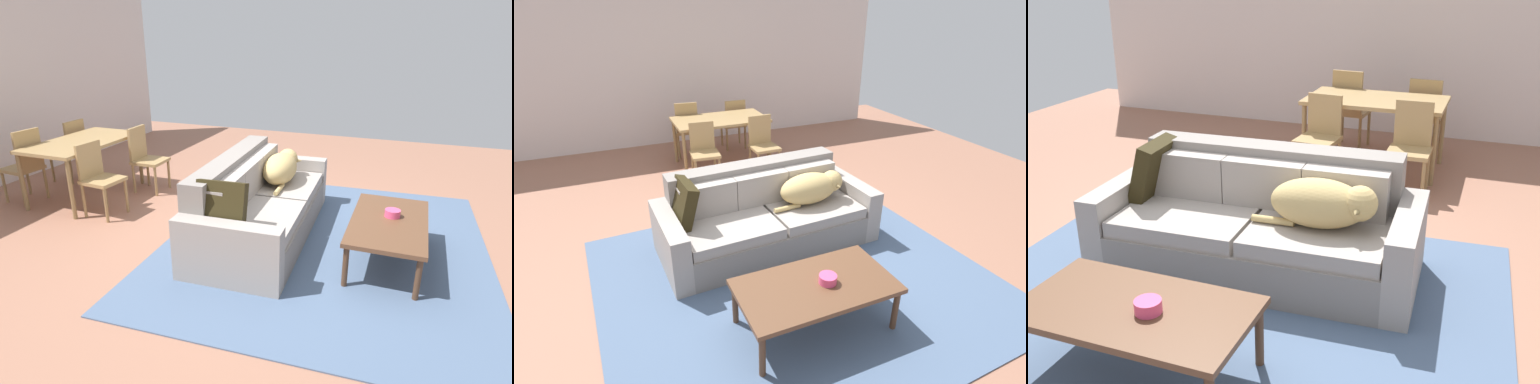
# 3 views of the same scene
# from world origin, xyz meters

# --- Properties ---
(ground_plane) EXTENTS (10.00, 10.00, 0.00)m
(ground_plane) POSITION_xyz_m (0.00, 0.00, 0.00)
(ground_plane) COLOR #9A6851
(area_rug) EXTENTS (3.74, 3.34, 0.01)m
(area_rug) POSITION_xyz_m (0.04, -0.76, 0.01)
(area_rug) COLOR slate
(area_rug) RESTS_ON ground
(couch) EXTENTS (2.34, 1.07, 0.85)m
(couch) POSITION_xyz_m (0.04, -0.02, 0.32)
(couch) COLOR gray
(couch) RESTS_ON ground
(dog_on_left_cushion) EXTENTS (0.85, 0.39, 0.33)m
(dog_on_left_cushion) POSITION_xyz_m (0.55, -0.12, 0.62)
(dog_on_left_cushion) COLOR tan
(dog_on_left_cushion) RESTS_ON couch
(throw_pillow_by_left_arm) EXTENTS (0.27, 0.46, 0.46)m
(throw_pillow_by_left_arm) POSITION_xyz_m (-0.84, -0.00, 0.65)
(throw_pillow_by_left_arm) COLOR #2D2511
(throw_pillow_by_left_arm) RESTS_ON couch
(coffee_table) EXTENTS (1.26, 0.68, 0.43)m
(coffee_table) POSITION_xyz_m (-0.10, -1.37, 0.39)
(coffee_table) COLOR brown
(coffee_table) RESTS_ON ground
(bowl_on_coffee_table) EXTENTS (0.14, 0.14, 0.07)m
(bowl_on_coffee_table) POSITION_xyz_m (-0.01, -1.39, 0.46)
(bowl_on_coffee_table) COLOR #EA4C7F
(bowl_on_coffee_table) RESTS_ON coffee_table
(dining_table) EXTENTS (1.45, 0.83, 0.76)m
(dining_table) POSITION_xyz_m (0.32, 2.50, 0.69)
(dining_table) COLOR #A58351
(dining_table) RESTS_ON ground
(dining_chair_near_left) EXTENTS (0.43, 0.43, 0.87)m
(dining_chair_near_left) POSITION_xyz_m (-0.11, 1.93, 0.49)
(dining_chair_near_left) COLOR #A58351
(dining_chair_near_left) RESTS_ON ground
(dining_chair_near_right) EXTENTS (0.41, 0.41, 0.88)m
(dining_chair_near_right) POSITION_xyz_m (0.80, 1.89, 0.48)
(dining_chair_near_right) COLOR #A58351
(dining_chair_near_right) RESTS_ON ground
(dining_chair_far_left) EXTENTS (0.43, 0.43, 0.95)m
(dining_chair_far_left) POSITION_xyz_m (-0.10, 3.06, 0.52)
(dining_chair_far_left) COLOR #A58351
(dining_chair_far_left) RESTS_ON ground
(dining_chair_far_right) EXTENTS (0.41, 0.41, 0.90)m
(dining_chair_far_right) POSITION_xyz_m (0.76, 3.13, 0.50)
(dining_chair_far_right) COLOR #A58351
(dining_chair_far_right) RESTS_ON ground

